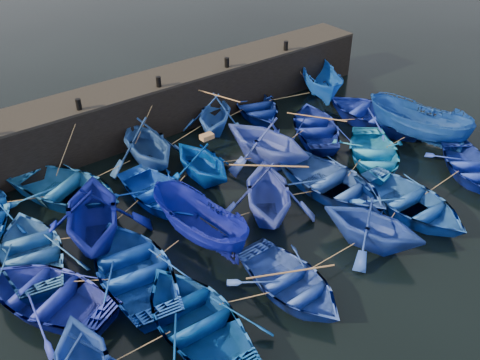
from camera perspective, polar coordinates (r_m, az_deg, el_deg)
ground at (r=20.77m, az=5.36°, el=-5.56°), size 120.00×120.00×0.00m
quay_wall at (r=27.42m, az=-9.33°, el=7.81°), size 26.00×2.50×2.50m
quay_top at (r=26.87m, az=-9.59°, el=10.31°), size 26.00×2.50×0.12m
bollard_1 at (r=24.57m, az=-16.84°, el=7.73°), size 0.24×0.24×0.50m
bollard_2 at (r=26.01m, az=-8.68°, el=10.33°), size 0.24×0.24×0.50m
bollard_3 at (r=27.96m, az=-1.41°, el=12.44°), size 0.24×0.24×0.50m
bollard_4 at (r=30.31m, az=4.91°, el=14.09°), size 0.24×0.24×0.50m
boat_1 at (r=23.17m, az=-17.97°, el=-0.92°), size 5.74×6.37×1.09m
boat_2 at (r=24.36m, az=-9.94°, el=3.92°), size 4.19×4.73×2.31m
boat_3 at (r=26.93m, az=-2.69°, el=7.11°), size 4.95×4.95×1.98m
boat_4 at (r=28.77m, az=1.74°, el=7.83°), size 4.45×5.24×0.92m
boat_5 at (r=30.79m, az=8.70°, el=10.28°), size 4.02×5.12×1.88m
boat_6 at (r=20.52m, az=-21.37°, el=-7.05°), size 4.15×5.25×0.98m
boat_7 at (r=20.29m, az=-15.47°, el=-3.38°), size 5.82×6.15×2.55m
boat_8 at (r=22.18m, az=-8.64°, el=-1.40°), size 3.62×4.76×0.93m
boat_9 at (r=23.10m, az=-4.08°, el=2.07°), size 3.24×3.75×1.96m
boat_10 at (r=24.19m, az=2.89°, el=4.34°), size 4.87×5.34×2.41m
boat_11 at (r=27.00m, az=8.09°, el=5.68°), size 5.40×5.82×0.98m
boat_12 at (r=28.64m, az=14.18°, el=6.88°), size 5.07×6.27×1.15m
boat_13 at (r=18.66m, az=-19.84°, el=-11.39°), size 5.45×6.07×1.03m
boat_14 at (r=18.76m, az=-11.24°, el=-9.20°), size 4.52×5.78×1.10m
boat_15 at (r=19.72m, az=-4.41°, el=-4.68°), size 2.53×4.82×1.77m
boat_16 at (r=20.84m, az=2.98°, el=-1.24°), size 5.64×5.81×2.33m
boat_17 at (r=22.72m, az=9.91°, el=-0.31°), size 4.15×5.55×1.10m
boat_18 at (r=25.17m, az=14.06°, el=2.68°), size 5.69×5.87×0.99m
boat_19 at (r=27.31m, az=18.47°, el=5.70°), size 3.57×5.47×1.98m
boat_21 at (r=16.97m, az=-4.77°, el=-14.48°), size 3.83×5.20×1.05m
boat_22 at (r=18.12m, az=5.37°, el=-10.83°), size 3.21×4.45×0.92m
boat_23 at (r=20.04m, az=13.99°, el=-4.57°), size 4.47×4.78×2.03m
boat_24 at (r=22.39m, az=17.79°, el=-2.29°), size 3.76×5.15×1.05m
boat_25 at (r=25.75m, az=23.33°, el=1.35°), size 5.04×5.33×0.90m
wooden_crate at (r=22.68m, az=-3.56°, el=4.64°), size 0.56×0.35×0.21m
mooring_ropes at (r=23.63m, az=-1.79°, el=2.65°), size 18.49×12.11×2.10m
loose_oars at (r=22.57m, az=3.36°, el=3.06°), size 10.44×12.78×1.47m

